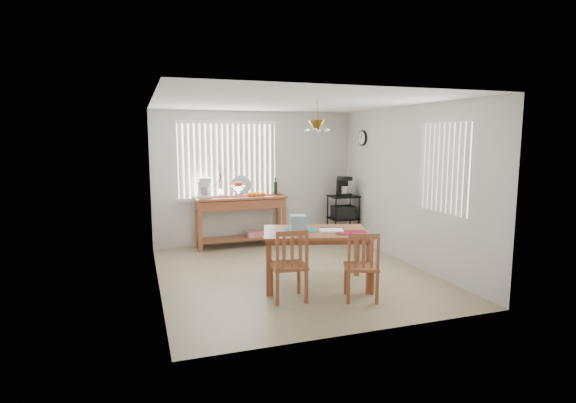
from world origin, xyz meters
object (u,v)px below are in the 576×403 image
object	(u,v)px
wire_cart	(343,214)
dining_table	(316,237)
chair_left	(289,265)
chair_right	(362,267)
cart_items	(343,187)
sideboard	(242,209)

from	to	relation	value
wire_cart	dining_table	world-z (taller)	wire_cart
chair_left	chair_right	world-z (taller)	chair_left
wire_cart	cart_items	bearing A→B (deg)	90.00
cart_items	sideboard	bearing A→B (deg)	173.70
wire_cart	chair_left	size ratio (longest dim) A/B	0.99
wire_cart	cart_items	xyz separation A→B (m)	(-0.00, 0.01, 0.55)
chair_left	chair_right	xyz separation A→B (m)	(0.89, -0.28, -0.02)
sideboard	wire_cart	bearing A→B (deg)	-6.58
sideboard	chair_left	xyz separation A→B (m)	(-0.08, -3.06, -0.27)
wire_cart	cart_items	world-z (taller)	cart_items
wire_cart	dining_table	bearing A→B (deg)	-123.51
cart_items	chair_right	xyz separation A→B (m)	(-1.23, -3.12, -0.67)
sideboard	dining_table	bearing A→B (deg)	-79.46
dining_table	chair_right	bearing A→B (deg)	-67.19
sideboard	dining_table	size ratio (longest dim) A/B	1.04
wire_cart	chair_right	world-z (taller)	wire_cart
sideboard	cart_items	bearing A→B (deg)	-6.30
dining_table	wire_cart	bearing A→B (deg)	56.49
cart_items	chair_left	size ratio (longest dim) A/B	0.41
cart_items	chair_left	distance (m)	3.60
sideboard	wire_cart	size ratio (longest dim) A/B	1.85
sideboard	chair_right	world-z (taller)	sideboard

